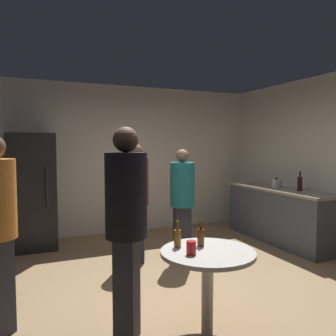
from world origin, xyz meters
name	(u,v)px	position (x,y,z in m)	size (l,w,h in m)	color
ground_plane	(182,289)	(0.00, 0.00, -0.05)	(5.20, 5.20, 0.10)	#9E7C56
wall_back	(120,160)	(0.00, 2.63, 1.35)	(5.32, 0.06, 2.70)	silver
refrigerator	(32,191)	(-1.54, 2.20, 0.90)	(0.70, 0.68, 1.80)	black
kitchen_counter	(280,215)	(2.28, 0.95, 0.45)	(0.64, 2.13, 0.90)	#4C515B
kettle	(276,184)	(2.23, 1.00, 0.97)	(0.24, 0.17, 0.18)	#B2B2B7
wine_bottle_on_counter	(300,184)	(2.31, 0.56, 1.02)	(0.08, 0.08, 0.31)	#3F141E
foreground_table	(208,263)	(-0.25, -1.01, 0.63)	(0.80, 0.80, 0.73)	beige
beer_bottle_amber	(178,238)	(-0.44, -0.82, 0.82)	(0.06, 0.06, 0.23)	#8C5919
beer_bottle_brown	(201,237)	(-0.24, -0.87, 0.82)	(0.06, 0.06, 0.23)	#593314
plastic_cup_red	(191,248)	(-0.42, -1.04, 0.79)	(0.08, 0.08, 0.11)	red
person_in_black_shirt	(126,217)	(-0.90, -0.81, 1.04)	(0.47, 0.47, 1.77)	#2D2D38
person_in_maroon_shirt	(136,194)	(-0.25, 0.94, 0.95)	(0.44, 0.44, 1.63)	#2D2D38
person_in_teal_shirt	(182,196)	(0.36, 0.75, 0.91)	(0.39, 0.39, 1.56)	#2D2D38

